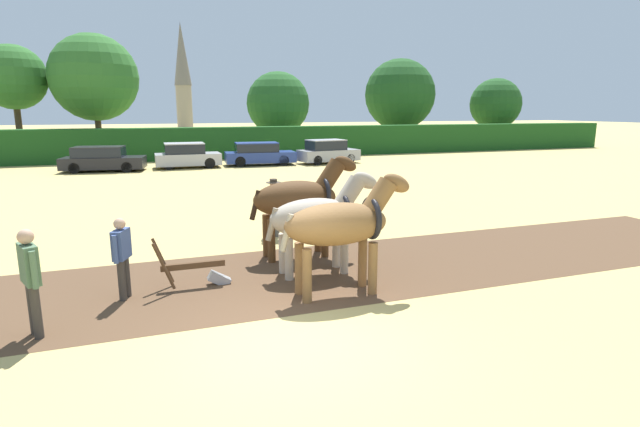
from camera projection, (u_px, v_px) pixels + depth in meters
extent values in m
plane|color=tan|center=(293.00, 340.00, 7.78)|extent=(240.00, 240.00, 0.00)
cube|color=brown|center=(56.00, 302.00, 9.27)|extent=(33.79, 4.36, 0.01)
cube|color=#194719|center=(174.00, 144.00, 34.95)|extent=(75.52, 1.77, 2.24)
cylinder|color=#423323|center=(19.00, 127.00, 35.94)|extent=(0.44, 0.44, 4.48)
sphere|color=#2D6628|center=(13.00, 77.00, 35.22)|extent=(4.53, 4.53, 4.53)
cylinder|color=#423323|center=(99.00, 129.00, 37.10)|extent=(0.44, 0.44, 4.04)
sphere|color=#2D6628|center=(94.00, 78.00, 36.33)|extent=(6.25, 6.25, 6.25)
cylinder|color=#4C3823|center=(279.00, 136.00, 42.38)|extent=(0.44, 0.44, 2.53)
sphere|color=#235623|center=(278.00, 103.00, 41.82)|extent=(5.25, 5.25, 5.25)
cylinder|color=#4C3823|center=(399.00, 130.00, 47.14)|extent=(0.44, 0.44, 3.04)
sphere|color=#1E4C1E|center=(400.00, 94.00, 46.46)|extent=(6.52, 6.52, 6.52)
cylinder|color=brown|center=(494.00, 132.00, 49.01)|extent=(0.44, 0.44, 2.65)
sphere|color=#1E4C1E|center=(496.00, 104.00, 48.46)|extent=(4.89, 4.89, 4.89)
cylinder|color=gray|center=(185.00, 111.00, 65.65)|extent=(2.02, 2.02, 6.49)
cone|color=slate|center=(182.00, 54.00, 64.16)|extent=(2.22, 2.22, 7.93)
ellipsoid|color=brown|center=(336.00, 224.00, 9.43)|extent=(2.06, 0.87, 0.81)
cylinder|color=brown|center=(363.00, 261.00, 10.05)|extent=(0.18, 0.18, 1.03)
cylinder|color=brown|center=(373.00, 268.00, 9.61)|extent=(0.18, 0.18, 1.03)
cylinder|color=brown|center=(299.00, 268.00, 9.60)|extent=(0.18, 0.18, 1.03)
cylinder|color=brown|center=(307.00, 276.00, 9.17)|extent=(0.18, 0.18, 1.03)
cylinder|color=brown|center=(379.00, 198.00, 9.62)|extent=(0.74, 0.39, 0.82)
ellipsoid|color=brown|center=(396.00, 183.00, 9.69)|extent=(0.68, 0.26, 0.54)
cube|color=gray|center=(387.00, 189.00, 9.64)|extent=(0.39, 0.08, 0.51)
cylinder|color=gray|center=(287.00, 233.00, 9.12)|extent=(0.30, 0.12, 0.71)
torus|color=black|center=(371.00, 218.00, 9.65)|extent=(0.12, 0.84, 0.84)
ellipsoid|color=#B2A38E|center=(313.00, 217.00, 10.68)|extent=(1.93, 0.88, 0.82)
cylinder|color=#B2A38E|center=(336.00, 248.00, 11.28)|extent=(0.18, 0.18, 0.88)
cylinder|color=#B2A38E|center=(344.00, 254.00, 10.84)|extent=(0.18, 0.18, 0.88)
cylinder|color=#B2A38E|center=(283.00, 253.00, 10.86)|extent=(0.18, 0.18, 0.88)
cylinder|color=#B2A38E|center=(289.00, 259.00, 10.43)|extent=(0.18, 0.18, 0.88)
cylinder|color=#B2A38E|center=(349.00, 194.00, 10.86)|extent=(0.75, 0.39, 0.84)
ellipsoid|color=#B2A38E|center=(365.00, 180.00, 10.93)|extent=(0.68, 0.26, 0.54)
cube|color=gray|center=(356.00, 186.00, 10.88)|extent=(0.40, 0.08, 0.53)
cylinder|color=gray|center=(272.00, 224.00, 10.40)|extent=(0.30, 0.12, 0.71)
torus|color=black|center=(343.00, 212.00, 10.89)|extent=(0.12, 0.84, 0.84)
ellipsoid|color=#513319|center=(295.00, 199.00, 11.88)|extent=(2.05, 0.92, 0.86)
cylinder|color=#513319|center=(318.00, 231.00, 12.51)|extent=(0.18, 0.18, 1.04)
cylinder|color=#513319|center=(325.00, 236.00, 12.05)|extent=(0.18, 0.18, 1.04)
cylinder|color=#513319|center=(266.00, 236.00, 12.08)|extent=(0.18, 0.18, 1.04)
cylinder|color=#513319|center=(272.00, 241.00, 11.61)|extent=(0.18, 0.18, 1.04)
cylinder|color=#513319|center=(329.00, 177.00, 12.06)|extent=(0.80, 0.41, 0.90)
ellipsoid|color=#513319|center=(345.00, 164.00, 12.14)|extent=(0.68, 0.26, 0.54)
cube|color=black|center=(337.00, 169.00, 12.09)|extent=(0.42, 0.08, 0.57)
cylinder|color=black|center=(255.00, 205.00, 11.58)|extent=(0.30, 0.12, 0.71)
torus|color=black|center=(323.00, 194.00, 12.10)|extent=(0.12, 0.88, 0.88)
cube|color=#4C331E|center=(193.00, 265.00, 10.01)|extent=(1.26, 0.11, 0.12)
cube|color=#939399|center=(219.00, 279.00, 10.24)|extent=(0.48, 0.20, 0.39)
cylinder|color=#4C331E|center=(163.00, 261.00, 9.98)|extent=(0.40, 0.06, 0.96)
cylinder|color=#4C331E|center=(164.00, 266.00, 9.61)|extent=(0.40, 0.06, 0.96)
cylinder|color=#38332D|center=(126.00, 277.00, 9.50)|extent=(0.14, 0.14, 0.79)
cylinder|color=#38332D|center=(122.00, 280.00, 9.30)|extent=(0.14, 0.14, 0.79)
cube|color=#3D5184|center=(121.00, 244.00, 9.27)|extent=(0.35, 0.50, 0.56)
sphere|color=tan|center=(119.00, 224.00, 9.18)|extent=(0.21, 0.21, 0.21)
cylinder|color=#3D5184|center=(127.00, 242.00, 9.54)|extent=(0.09, 0.09, 0.52)
cylinder|color=#3D5184|center=(115.00, 249.00, 9.00)|extent=(0.09, 0.09, 0.52)
cylinder|color=#4C4C4C|center=(272.00, 222.00, 14.11)|extent=(0.14, 0.14, 0.79)
cylinder|color=#4C4C4C|center=(277.00, 223.00, 13.98)|extent=(0.14, 0.14, 0.79)
cube|color=silver|center=(274.00, 199.00, 13.91)|extent=(0.42, 0.50, 0.56)
sphere|color=tan|center=(273.00, 185.00, 13.83)|extent=(0.21, 0.21, 0.21)
cylinder|color=silver|center=(267.00, 198.00, 14.08)|extent=(0.09, 0.09, 0.53)
cylinder|color=silver|center=(281.00, 201.00, 13.75)|extent=(0.09, 0.09, 0.53)
cylinder|color=#42382D|center=(273.00, 182.00, 13.81)|extent=(0.41, 0.41, 0.02)
cylinder|color=#42382D|center=(273.00, 181.00, 13.80)|extent=(0.20, 0.20, 0.10)
cylinder|color=#38332D|center=(33.00, 308.00, 7.91)|extent=(0.14, 0.14, 0.88)
cylinder|color=#38332D|center=(36.00, 312.00, 7.74)|extent=(0.14, 0.14, 0.88)
cube|color=#4C6B4C|center=(29.00, 264.00, 7.67)|extent=(0.38, 0.55, 0.62)
sphere|color=tan|center=(25.00, 237.00, 7.58)|extent=(0.24, 0.24, 0.24)
cylinder|color=#4C6B4C|center=(25.00, 261.00, 7.90)|extent=(0.09, 0.09, 0.59)
cylinder|color=#4C6B4C|center=(34.00, 270.00, 7.46)|extent=(0.09, 0.09, 0.59)
cube|color=black|center=(104.00, 163.00, 28.65)|extent=(4.71, 2.50, 0.65)
cube|color=black|center=(99.00, 152.00, 28.49)|extent=(2.91, 2.05, 0.54)
cube|color=black|center=(98.00, 147.00, 28.43)|extent=(2.91, 2.05, 0.06)
cylinder|color=black|center=(132.00, 164.00, 29.72)|extent=(0.63, 0.31, 0.60)
cylinder|color=black|center=(127.00, 167.00, 28.16)|extent=(0.63, 0.31, 0.60)
cylinder|color=black|center=(82.00, 165.00, 29.22)|extent=(0.63, 0.31, 0.60)
cylinder|color=black|center=(74.00, 168.00, 27.66)|extent=(0.63, 0.31, 0.60)
cube|color=#A8A8B2|center=(188.00, 159.00, 30.42)|extent=(3.85, 1.85, 0.69)
cube|color=black|center=(184.00, 149.00, 30.23)|extent=(2.31, 1.66, 0.58)
cube|color=#A8A8B2|center=(184.00, 143.00, 30.16)|extent=(2.31, 1.66, 0.06)
cylinder|color=black|center=(207.00, 160.00, 31.59)|extent=(0.64, 0.22, 0.64)
cylinder|color=black|center=(210.00, 163.00, 30.09)|extent=(0.64, 0.22, 0.64)
cylinder|color=black|center=(167.00, 162.00, 30.83)|extent=(0.64, 0.22, 0.64)
cylinder|color=black|center=(169.00, 164.00, 29.33)|extent=(0.64, 0.22, 0.64)
cube|color=navy|center=(260.00, 157.00, 31.81)|extent=(4.51, 2.03, 0.66)
cube|color=black|center=(257.00, 148.00, 31.63)|extent=(2.74, 1.73, 0.54)
cube|color=navy|center=(257.00, 143.00, 31.57)|extent=(2.74, 1.73, 0.06)
cylinder|color=black|center=(279.00, 158.00, 32.90)|extent=(0.67, 0.27, 0.66)
cylinder|color=black|center=(284.00, 160.00, 31.49)|extent=(0.67, 0.27, 0.66)
cylinder|color=black|center=(238.00, 159.00, 32.20)|extent=(0.67, 0.27, 0.66)
cylinder|color=black|center=(240.00, 162.00, 30.79)|extent=(0.67, 0.27, 0.66)
cube|color=#9E9EA8|center=(329.00, 155.00, 32.96)|extent=(4.15, 2.27, 0.72)
cube|color=black|center=(326.00, 145.00, 32.73)|extent=(2.56, 1.87, 0.61)
cube|color=#9E9EA8|center=(326.00, 140.00, 32.66)|extent=(2.56, 1.87, 0.06)
cylinder|color=black|center=(339.00, 157.00, 34.21)|extent=(0.64, 0.31, 0.62)
cylinder|color=black|center=(350.00, 159.00, 32.90)|extent=(0.64, 0.31, 0.62)
cylinder|color=black|center=(307.00, 158.00, 33.10)|extent=(0.64, 0.31, 0.62)
cylinder|color=black|center=(317.00, 160.00, 31.80)|extent=(0.64, 0.31, 0.62)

